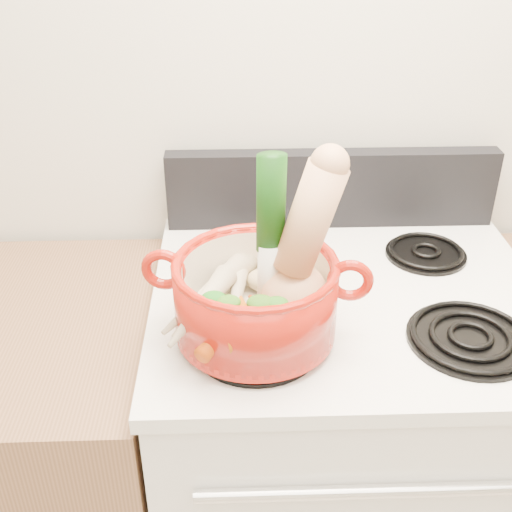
{
  "coord_description": "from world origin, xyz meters",
  "views": [
    {
      "loc": [
        -0.22,
        0.35,
        1.66
      ],
      "look_at": [
        -0.19,
        1.24,
        1.13
      ],
      "focal_mm": 45.0,
      "sensor_mm": 36.0,
      "label": 1
    }
  ],
  "objects_px": {
    "squash": "(302,245)",
    "leek": "(271,236)",
    "stove_body": "(334,464)",
    "dutch_oven": "(256,298)"
  },
  "relations": [
    {
      "from": "squash",
      "to": "leek",
      "type": "xyz_separation_m",
      "value": [
        -0.05,
        0.01,
        0.01
      ]
    },
    {
      "from": "squash",
      "to": "leek",
      "type": "relative_size",
      "value": 0.93
    },
    {
      "from": "stove_body",
      "to": "dutch_oven",
      "type": "relative_size",
      "value": 3.28
    },
    {
      "from": "squash",
      "to": "stove_body",
      "type": "bearing_deg",
      "value": 46.68
    },
    {
      "from": "stove_body",
      "to": "leek",
      "type": "relative_size",
      "value": 2.96
    },
    {
      "from": "squash",
      "to": "leek",
      "type": "height_order",
      "value": "leek"
    },
    {
      "from": "leek",
      "to": "dutch_oven",
      "type": "bearing_deg",
      "value": -159.3
    },
    {
      "from": "leek",
      "to": "squash",
      "type": "bearing_deg",
      "value": -20.71
    },
    {
      "from": "dutch_oven",
      "to": "stove_body",
      "type": "bearing_deg",
      "value": 44.26
    },
    {
      "from": "stove_body",
      "to": "dutch_oven",
      "type": "height_order",
      "value": "dutch_oven"
    }
  ]
}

